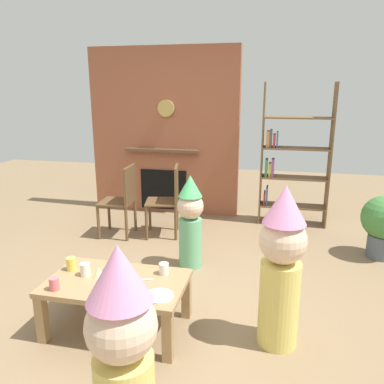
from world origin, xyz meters
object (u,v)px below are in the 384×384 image
at_px(paper_cup_near_left, 133,285).
at_px(paper_cup_far_left, 85,269).
at_px(coffee_table, 117,288).
at_px(birthday_cake_slice, 99,272).
at_px(child_with_cone_hat, 123,359).
at_px(dining_chair_left, 123,197).
at_px(paper_cup_far_right, 164,269).
at_px(paper_cup_center, 71,264).
at_px(bookshelf, 290,159).
at_px(paper_cup_near_right, 54,284).
at_px(paper_plate_front, 159,296).
at_px(potted_plant_tall, 384,222).
at_px(paper_plate_rear, 109,292).
at_px(child_by_the_chairs, 190,219).
at_px(dining_chair_middle, 169,196).
at_px(child_in_pink, 281,264).

bearing_deg(paper_cup_near_left, paper_cup_far_left, 161.27).
height_order(coffee_table, birthday_cake_slice, birthday_cake_slice).
height_order(child_with_cone_hat, dining_chair_left, child_with_cone_hat).
xyz_separation_m(paper_cup_near_left, paper_cup_far_right, (0.13, 0.31, -0.01)).
distance_m(paper_cup_near_left, paper_cup_center, 0.64).
relative_size(bookshelf, dining_chair_left, 2.11).
bearing_deg(paper_cup_center, paper_cup_near_left, -19.39).
bearing_deg(dining_chair_left, coffee_table, 107.48).
bearing_deg(paper_cup_near_right, paper_plate_front, 5.29).
relative_size(dining_chair_left, potted_plant_tall, 1.28).
height_order(coffee_table, paper_plate_rear, paper_plate_rear).
xyz_separation_m(paper_cup_center, paper_cup_far_right, (0.74, 0.10, -0.01)).
bearing_deg(coffee_table, bookshelf, 65.09).
bearing_deg(child_with_cone_hat, coffee_table, 0.00).
bearing_deg(paper_cup_near_right, coffee_table, 30.51).
height_order(birthday_cake_slice, child_by_the_chairs, child_by_the_chairs).
bearing_deg(paper_cup_near_left, dining_chair_middle, 99.17).
xyz_separation_m(coffee_table, paper_cup_center, (-0.42, 0.09, 0.12)).
xyz_separation_m(paper_cup_center, birthday_cake_slice, (0.26, -0.06, -0.01)).
bearing_deg(paper_cup_far_right, child_by_the_chairs, 91.02).
xyz_separation_m(paper_plate_rear, potted_plant_tall, (2.28, 2.04, -0.01)).
xyz_separation_m(paper_cup_near_left, child_in_pink, (1.01, 0.22, 0.17)).
height_order(paper_plate_rear, birthday_cake_slice, birthday_cake_slice).
bearing_deg(coffee_table, birthday_cake_slice, 170.72).
relative_size(paper_cup_center, paper_plate_front, 0.52).
xyz_separation_m(bookshelf, paper_plate_front, (-0.92, -2.96, -0.48)).
height_order(dining_chair_left, dining_chair_middle, same).
bearing_deg(paper_cup_near_right, birthday_cake_slice, 48.01).
bearing_deg(paper_cup_far_right, paper_cup_near_left, -113.11).
distance_m(coffee_table, paper_cup_far_right, 0.38).
bearing_deg(dining_chair_middle, paper_cup_far_left, 74.70).
bearing_deg(dining_chair_left, child_in_pink, 133.72).
bearing_deg(paper_cup_near_left, paper_plate_front, -7.41).
xyz_separation_m(paper_plate_front, paper_plate_rear, (-0.36, -0.03, 0.00)).
distance_m(paper_cup_near_left, potted_plant_tall, 2.90).
bearing_deg(paper_plate_rear, dining_chair_left, 109.77).
relative_size(coffee_table, birthday_cake_slice, 10.44).
bearing_deg(paper_cup_center, paper_plate_front, -16.55).
bearing_deg(paper_plate_front, paper_cup_near_right, -174.71).
height_order(birthday_cake_slice, child_with_cone_hat, child_with_cone_hat).
xyz_separation_m(coffee_table, potted_plant_tall, (2.30, 1.86, 0.06)).
relative_size(child_by_the_chairs, dining_chair_middle, 1.09).
bearing_deg(coffee_table, paper_plate_front, -21.64).
bearing_deg(coffee_table, dining_chair_left, 110.94).
height_order(birthday_cake_slice, potted_plant_tall, potted_plant_tall).
relative_size(paper_cup_near_left, potted_plant_tall, 0.15).
height_order(paper_cup_near_left, child_by_the_chairs, child_by_the_chairs).
relative_size(paper_cup_near_left, paper_cup_near_right, 1.13).
bearing_deg(child_by_the_chairs, bookshelf, 162.47).
bearing_deg(paper_plate_rear, child_with_cone_hat, -61.19).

